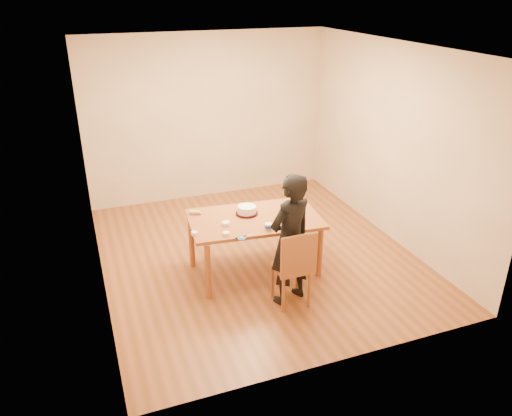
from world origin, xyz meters
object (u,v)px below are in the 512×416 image
object	(u,v)px
dining_table	(255,219)
person	(290,240)
dining_chair	(291,267)
cake	(247,210)
cake_plate	(247,213)

from	to	relation	value
dining_table	person	size ratio (longest dim) A/B	1.02
dining_chair	cake	world-z (taller)	cake
dining_table	cake_plate	xyz separation A→B (m)	(-0.05, 0.13, 0.03)
dining_chair	cake_plate	world-z (taller)	cake_plate
cake_plate	person	size ratio (longest dim) A/B	0.18
cake	cake_plate	bearing A→B (deg)	180.00
dining_chair	person	bearing A→B (deg)	89.51
cake	dining_table	bearing A→B (deg)	-67.17
cake	person	distance (m)	0.89
dining_table	cake	bearing A→B (deg)	118.37
cake_plate	cake	world-z (taller)	cake
dining_table	dining_chair	bearing A→B (deg)	-73.50
person	dining_table	bearing A→B (deg)	-97.55
cake_plate	cake	xyz separation A→B (m)	(0.00, 0.00, 0.05)
dining_table	dining_chair	distance (m)	0.84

